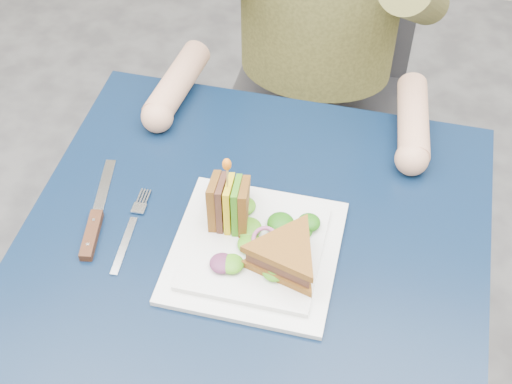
% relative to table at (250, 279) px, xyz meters
% --- Properties ---
extents(table, '(0.75, 0.75, 0.73)m').
position_rel_table_xyz_m(table, '(0.00, 0.00, 0.00)').
color(table, black).
rests_on(table, ground).
extents(chair, '(0.42, 0.40, 0.93)m').
position_rel_table_xyz_m(chair, '(0.00, 0.73, -0.11)').
color(chair, '#47474C').
rests_on(chair, ground).
extents(plate, '(0.26, 0.26, 0.02)m').
position_rel_table_xyz_m(plate, '(0.01, -0.00, 0.09)').
color(plate, white).
rests_on(plate, table).
extents(sandwich_flat, '(0.17, 0.17, 0.05)m').
position_rel_table_xyz_m(sandwich_flat, '(0.07, -0.03, 0.12)').
color(sandwich_flat, brown).
rests_on(sandwich_flat, plate).
extents(sandwich_upright, '(0.09, 0.14, 0.14)m').
position_rel_table_xyz_m(sandwich_upright, '(-0.04, 0.04, 0.13)').
color(sandwich_upright, brown).
rests_on(sandwich_upright, plate).
extents(fork, '(0.02, 0.18, 0.01)m').
position_rel_table_xyz_m(fork, '(-0.20, -0.01, 0.08)').
color(fork, silver).
rests_on(fork, table).
extents(knife, '(0.06, 0.22, 0.02)m').
position_rel_table_xyz_m(knife, '(-0.26, -0.01, 0.09)').
color(knife, silver).
rests_on(knife, table).
extents(toothpick, '(0.01, 0.01, 0.06)m').
position_rel_table_xyz_m(toothpick, '(-0.04, 0.04, 0.20)').
color(toothpick, tan).
rests_on(toothpick, sandwich_upright).
extents(toothpick_frill, '(0.01, 0.01, 0.02)m').
position_rel_table_xyz_m(toothpick_frill, '(-0.04, 0.04, 0.23)').
color(toothpick_frill, orange).
rests_on(toothpick_frill, sandwich_upright).
extents(lettuce_spill, '(0.15, 0.13, 0.02)m').
position_rel_table_xyz_m(lettuce_spill, '(0.02, 0.01, 0.11)').
color(lettuce_spill, '#337A14').
rests_on(lettuce_spill, plate).
extents(onion_ring, '(0.04, 0.04, 0.02)m').
position_rel_table_xyz_m(onion_ring, '(0.03, 0.00, 0.11)').
color(onion_ring, '#9E4C7A').
rests_on(onion_ring, plate).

